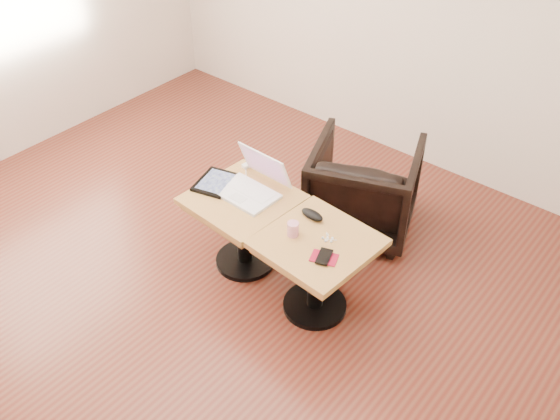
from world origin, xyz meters
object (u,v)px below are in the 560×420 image
Objects in this scene: side_table_left at (243,214)px; laptop at (253,185)px; striped_cup at (293,229)px; armchair at (364,187)px; side_table_right at (317,258)px.

laptop is at bearing 88.15° from side_table_left.
armchair is at bearing 96.06° from striped_cup.
laptop reaches higher than side_table_right.
armchair is (-0.09, 0.88, -0.25)m from striped_cup.
striped_cup is 0.92m from armchair.
striped_cup is at bearing -18.31° from laptop.
side_table_right is at bearing -9.20° from laptop.
striped_cup is (0.44, -0.16, -0.01)m from laptop.
laptop reaches higher than side_table_left.
side_table_right is 1.68× the size of laptop.
armchair is (0.36, 0.80, -0.08)m from side_table_left.
armchair is at bearing 65.79° from laptop.
side_table_left is 0.88m from armchair.
side_table_right is at bearing 0.93° from side_table_left.
striped_cup is 0.12× the size of armchair.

